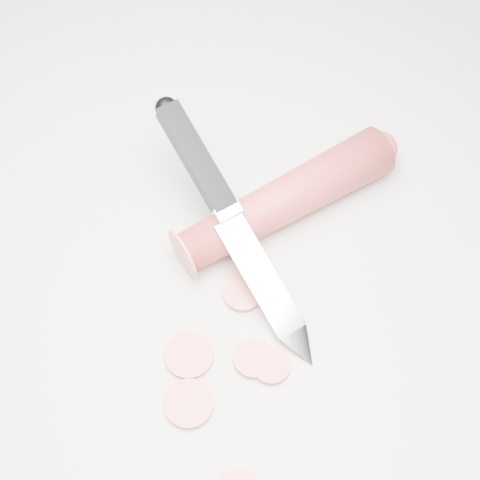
% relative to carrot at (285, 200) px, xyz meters
% --- Properties ---
extents(ground, '(2.40, 2.40, 0.00)m').
position_rel_carrot_xyz_m(ground, '(-0.00, -0.09, -0.02)').
color(ground, beige).
rests_on(ground, ground).
extents(carrot, '(0.14, 0.19, 0.04)m').
position_rel_carrot_xyz_m(carrot, '(0.00, 0.00, 0.00)').
color(carrot, '#B82D2E').
rests_on(carrot, ground).
extents(carrot_slice_1, '(0.03, 0.03, 0.01)m').
position_rel_carrot_xyz_m(carrot_slice_1, '(0.05, -0.13, -0.02)').
color(carrot_slice_1, '#F06555').
rests_on(carrot_slice_1, ground).
extents(carrot_slice_2, '(0.04, 0.04, 0.01)m').
position_rel_carrot_xyz_m(carrot_slice_2, '(0.00, -0.19, -0.02)').
color(carrot_slice_2, '#F06555').
rests_on(carrot_slice_2, ground).
extents(carrot_slice_3, '(0.03, 0.03, 0.01)m').
position_rel_carrot_xyz_m(carrot_slice_3, '(0.03, -0.14, -0.02)').
color(carrot_slice_3, '#F06555').
rests_on(carrot_slice_3, ground).
extents(carrot_slice_4, '(0.03, 0.03, 0.01)m').
position_rel_carrot_xyz_m(carrot_slice_4, '(-0.00, -0.09, -0.02)').
color(carrot_slice_4, '#F06555').
rests_on(carrot_slice_4, ground).
extents(carrot_slice_5, '(0.04, 0.04, 0.01)m').
position_rel_carrot_xyz_m(carrot_slice_5, '(-0.02, -0.15, -0.02)').
color(carrot_slice_5, '#F06555').
rests_on(carrot_slice_5, ground).
extents(kitchen_knife, '(0.22, 0.15, 0.09)m').
position_rel_carrot_xyz_m(kitchen_knife, '(-0.02, -0.05, 0.02)').
color(kitchen_knife, silver).
rests_on(kitchen_knife, ground).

